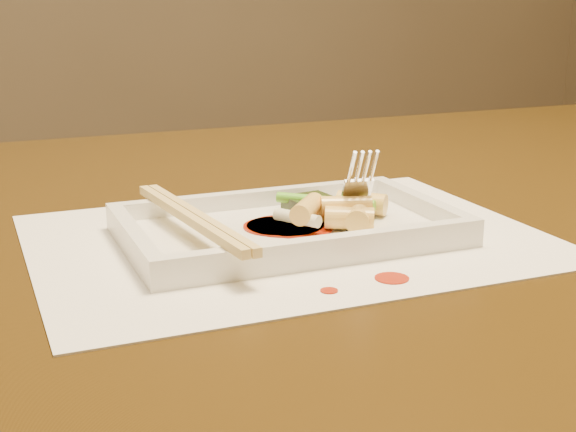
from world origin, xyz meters
name	(u,v)px	position (x,y,z in m)	size (l,w,h in m)	color
table	(349,303)	(0.00, 0.00, 0.65)	(1.40, 0.90, 0.75)	black
placemat	(288,238)	(-0.10, -0.08, 0.75)	(0.40, 0.30, 0.00)	white
sauce_splatter_a	(392,278)	(-0.07, -0.20, 0.75)	(0.02, 0.02, 0.00)	#A41B04
sauce_splatter_b	(329,291)	(-0.12, -0.20, 0.75)	(0.01, 0.01, 0.00)	#A41B04
plate_base	(288,233)	(-0.10, -0.08, 0.76)	(0.26, 0.16, 0.01)	white
plate_rim_far	(256,198)	(-0.10, -0.01, 0.77)	(0.26, 0.01, 0.01)	white
plate_rim_near	(327,246)	(-0.10, -0.16, 0.77)	(0.26, 0.01, 0.01)	white
plate_rim_left	(133,237)	(-0.22, -0.08, 0.77)	(0.01, 0.14, 0.01)	white
plate_rim_right	(422,204)	(0.02, -0.08, 0.77)	(0.01, 0.14, 0.01)	white
veg_piece	(308,203)	(-0.06, -0.04, 0.77)	(0.04, 0.03, 0.01)	black
scallion_white	(297,218)	(-0.10, -0.10, 0.77)	(0.01, 0.01, 0.04)	#EAEACC
scallion_green	(325,201)	(-0.06, -0.06, 0.77)	(0.01, 0.01, 0.09)	#4BAF1C
chopstick_a	(188,218)	(-0.18, -0.08, 0.78)	(0.01, 0.20, 0.01)	#D9BA6C
chopstick_b	(198,217)	(-0.17, -0.08, 0.78)	(0.01, 0.20, 0.01)	#D9BA6C
fork	(358,127)	(-0.03, -0.07, 0.83)	(0.09, 0.10, 0.14)	silver
sauce_blob_0	(277,226)	(-0.11, -0.08, 0.76)	(0.05, 0.05, 0.00)	#A41B04
sauce_blob_1	(285,226)	(-0.10, -0.08, 0.76)	(0.06, 0.06, 0.00)	#A41B04
sauce_blob_2	(298,228)	(-0.09, -0.09, 0.76)	(0.06, 0.06, 0.00)	#A41B04
rice_cake_0	(362,203)	(-0.03, -0.07, 0.77)	(0.02, 0.02, 0.04)	#FEE076
rice_cake_1	(350,218)	(-0.06, -0.11, 0.77)	(0.02, 0.02, 0.04)	#FEE076
rice_cake_2	(307,209)	(-0.09, -0.09, 0.78)	(0.02, 0.02, 0.04)	#FEE076
rice_cake_3	(334,212)	(-0.06, -0.09, 0.77)	(0.02, 0.02, 0.05)	#FEE076
rice_cake_4	(338,209)	(-0.05, -0.08, 0.77)	(0.02, 0.02, 0.04)	#FEE076
rice_cake_5	(346,206)	(-0.05, -0.10, 0.78)	(0.02, 0.02, 0.04)	#FEE076
rice_cake_6	(359,216)	(-0.05, -0.11, 0.77)	(0.02, 0.02, 0.04)	#FEE076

